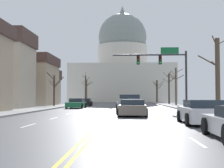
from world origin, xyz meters
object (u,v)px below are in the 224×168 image
pickup_truck_near_00 (130,104)px  sedan_oncoming_01 (85,102)px  sedan_near_02 (202,112)px  sedan_near_01 (132,108)px  sedan_oncoming_00 (76,104)px  signal_gantry (165,65)px

pickup_truck_near_00 → sedan_oncoming_01: (-6.86, 19.36, -0.18)m
pickup_truck_near_00 → sedan_oncoming_01: size_ratio=1.22×
sedan_near_02 → sedan_oncoming_01: (-10.48, 31.91, -0.05)m
sedan_near_01 → sedan_oncoming_01: 26.20m
pickup_truck_near_00 → sedan_near_02: bearing=-73.9°
pickup_truck_near_00 → sedan_near_01: (0.15, -5.88, -0.15)m
pickup_truck_near_00 → sedan_oncoming_00: 11.36m
sedan_near_01 → sedan_oncoming_00: sedan_oncoming_00 is taller
signal_gantry → sedan_oncoming_00: bearing=153.0°
signal_gantry → pickup_truck_near_00: signal_gantry is taller
sedan_near_01 → sedan_oncoming_01: bearing=105.5°
pickup_truck_near_00 → signal_gantry: bearing=46.7°
signal_gantry → sedan_oncoming_00: (-10.34, 5.26, -4.22)m
sedan_near_02 → signal_gantry: bearing=89.5°
pickup_truck_near_00 → sedan_oncoming_01: pickup_truck_near_00 is taller
sedan_near_01 → sedan_oncoming_00: size_ratio=1.03×
sedan_near_02 → sedan_oncoming_01: 33.59m
signal_gantry → sedan_near_01: bearing=-110.1°
sedan_oncoming_01 → sedan_near_02: bearing=-71.8°
signal_gantry → sedan_near_02: bearing=-90.5°
sedan_near_01 → signal_gantry: bearing=69.9°
sedan_near_01 → sedan_near_02: (3.47, -6.67, 0.02)m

